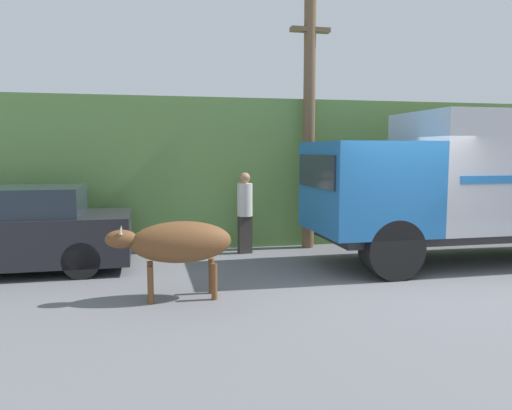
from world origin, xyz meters
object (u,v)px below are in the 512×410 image
parked_suv (10,231)px  utility_pole (309,122)px  brown_cow (178,243)px  pedestrian_on_hill (245,209)px  cargo_truck (482,179)px

parked_suv → utility_pole: size_ratio=0.78×
brown_cow → pedestrian_on_hill: (1.64, 3.11, 0.12)m
parked_suv → brown_cow: bearing=-43.4°
cargo_truck → pedestrian_on_hill: 4.90m
brown_cow → parked_suv: 3.76m
cargo_truck → pedestrian_on_hill: cargo_truck is taller
brown_cow → parked_suv: size_ratio=0.43×
parked_suv → utility_pole: utility_pole is taller
brown_cow → utility_pole: bearing=41.2°
brown_cow → parked_suv: parked_suv is taller
cargo_truck → brown_cow: 6.30m
cargo_truck → brown_cow: cargo_truck is taller
cargo_truck → parked_suv: bearing=175.4°
brown_cow → pedestrian_on_hill: 3.52m
parked_suv → utility_pole: 6.58m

